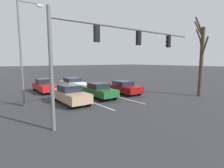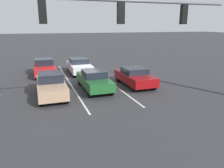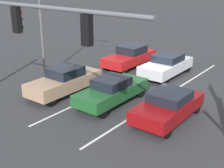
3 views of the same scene
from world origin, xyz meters
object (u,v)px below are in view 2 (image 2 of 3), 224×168
car_maroon_leftlane_front (135,77)px  car_white_midlane_second (79,66)px  car_darkgreen_midlane_front (94,80)px  traffic_signal_gantry (75,25)px  car_red_rightlane_second (44,67)px  car_tan_rightlane_front (51,85)px

car_maroon_leftlane_front → car_white_midlane_second: size_ratio=0.95×
car_maroon_leftlane_front → car_darkgreen_midlane_front: bearing=1.6°
car_darkgreen_midlane_front → traffic_signal_gantry: (2.20, 5.52, 3.91)m
car_white_midlane_second → traffic_signal_gantry: 12.43m
car_white_midlane_second → car_darkgreen_midlane_front: bearing=89.4°
car_red_rightlane_second → traffic_signal_gantry: size_ratio=0.40×
car_tan_rightlane_front → car_darkgreen_midlane_front: (-3.12, -0.49, -0.02)m
car_tan_rightlane_front → car_darkgreen_midlane_front: bearing=-171.1°
car_tan_rightlane_front → car_white_midlane_second: 7.29m
car_tan_rightlane_front → car_maroon_leftlane_front: 6.50m
car_maroon_leftlane_front → traffic_signal_gantry: bearing=45.3°
car_tan_rightlane_front → car_maroon_leftlane_front: bearing=-174.9°
car_darkgreen_midlane_front → car_white_midlane_second: size_ratio=1.03×
car_tan_rightlane_front → car_white_midlane_second: bearing=-115.9°
car_tan_rightlane_front → traffic_signal_gantry: bearing=100.4°
car_tan_rightlane_front → traffic_signal_gantry: size_ratio=0.40×
car_maroon_leftlane_front → traffic_signal_gantry: traffic_signal_gantry is taller
car_darkgreen_midlane_front → car_maroon_leftlane_front: (-3.35, -0.09, -0.03)m
car_tan_rightlane_front → car_red_rightlane_second: 6.94m
traffic_signal_gantry → car_maroon_leftlane_front: bearing=-134.7°
car_red_rightlane_second → car_maroon_leftlane_front: bearing=136.0°
car_darkgreen_midlane_front → car_red_rightlane_second: (3.23, -6.45, 0.00)m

